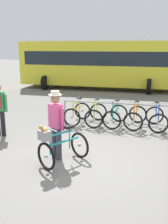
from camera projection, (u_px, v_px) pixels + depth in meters
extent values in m
plane|color=slate|center=(75.00, 160.00, 6.54)|extent=(80.00, 80.00, 0.00)
cylinder|color=#99999E|center=(65.00, 112.00, 9.51)|extent=(0.06, 0.06, 0.85)
cylinder|color=#99999E|center=(118.00, 103.00, 8.94)|extent=(3.84, 0.37, 0.05)
torus|color=black|center=(82.00, 111.00, 10.07)|extent=(0.66, 0.08, 0.66)
cylinder|color=#B7B7BC|center=(82.00, 111.00, 10.07)|extent=(0.08, 0.06, 0.08)
torus|color=black|center=(72.00, 117.00, 9.14)|extent=(0.66, 0.08, 0.66)
cylinder|color=#B7B7BC|center=(72.00, 117.00, 9.14)|extent=(0.08, 0.06, 0.08)
cube|color=yellow|center=(77.00, 108.00, 9.55)|extent=(0.06, 0.92, 0.04)
cube|color=yellow|center=(77.00, 102.00, 9.45)|extent=(0.05, 0.61, 0.04)
cylinder|color=yellow|center=(79.00, 106.00, 9.70)|extent=(0.03, 0.03, 0.55)
cube|color=black|center=(79.00, 98.00, 9.64)|extent=(0.13, 0.24, 0.06)
cylinder|color=yellow|center=(73.00, 108.00, 9.18)|extent=(0.03, 0.03, 0.63)
cylinder|color=#B7B7BC|center=(73.00, 99.00, 9.10)|extent=(0.52, 0.04, 0.03)
torus|color=black|center=(98.00, 112.00, 9.92)|extent=(0.67, 0.17, 0.66)
cylinder|color=#B7B7BC|center=(98.00, 112.00, 9.92)|extent=(0.09, 0.07, 0.08)
torus|color=black|center=(94.00, 119.00, 8.95)|extent=(0.67, 0.17, 0.66)
cylinder|color=#B7B7BC|center=(94.00, 119.00, 8.95)|extent=(0.09, 0.07, 0.08)
cube|color=#9ED14C|center=(96.00, 109.00, 9.38)|extent=(0.15, 0.92, 0.04)
cube|color=#9ED14C|center=(96.00, 103.00, 9.28)|extent=(0.11, 0.61, 0.04)
cylinder|color=#9ED14C|center=(97.00, 107.00, 9.54)|extent=(0.03, 0.03, 0.55)
cube|color=black|center=(97.00, 99.00, 9.47)|extent=(0.15, 0.25, 0.06)
cylinder|color=#9ED14C|center=(94.00, 109.00, 8.99)|extent=(0.03, 0.03, 0.63)
cylinder|color=#B7B7BC|center=(94.00, 100.00, 8.91)|extent=(0.52, 0.09, 0.03)
torus|color=black|center=(119.00, 113.00, 9.73)|extent=(0.66, 0.11, 0.66)
cylinder|color=#B7B7BC|center=(119.00, 113.00, 9.73)|extent=(0.08, 0.07, 0.08)
torus|color=black|center=(112.00, 120.00, 8.81)|extent=(0.66, 0.11, 0.66)
cylinder|color=#B7B7BC|center=(112.00, 120.00, 8.81)|extent=(0.08, 0.07, 0.08)
cube|color=teal|center=(116.00, 110.00, 9.21)|extent=(0.07, 0.92, 0.04)
cube|color=teal|center=(115.00, 104.00, 9.11)|extent=(0.06, 0.61, 0.04)
cylinder|color=teal|center=(117.00, 108.00, 9.36)|extent=(0.03, 0.03, 0.55)
cube|color=black|center=(117.00, 100.00, 9.30)|extent=(0.13, 0.24, 0.06)
cylinder|color=teal|center=(113.00, 110.00, 8.84)|extent=(0.03, 0.03, 0.63)
cylinder|color=#B7B7BC|center=(113.00, 101.00, 8.76)|extent=(0.52, 0.05, 0.03)
torus|color=black|center=(138.00, 114.00, 9.56)|extent=(0.66, 0.11, 0.66)
cylinder|color=#B7B7BC|center=(138.00, 114.00, 9.56)|extent=(0.08, 0.07, 0.08)
torus|color=black|center=(133.00, 122.00, 8.63)|extent=(0.66, 0.11, 0.66)
cylinder|color=#B7B7BC|center=(133.00, 122.00, 8.63)|extent=(0.08, 0.07, 0.08)
cube|color=orange|center=(136.00, 112.00, 9.04)|extent=(0.05, 0.92, 0.04)
cube|color=orange|center=(136.00, 106.00, 8.94)|extent=(0.04, 0.61, 0.04)
cylinder|color=orange|center=(137.00, 109.00, 9.20)|extent=(0.03, 0.03, 0.55)
cube|color=black|center=(137.00, 101.00, 9.13)|extent=(0.12, 0.24, 0.06)
cylinder|color=orange|center=(134.00, 112.00, 8.67)|extent=(0.03, 0.03, 0.63)
cylinder|color=#B7B7BC|center=(135.00, 102.00, 8.59)|extent=(0.52, 0.03, 0.03)
torus|color=black|center=(155.00, 115.00, 9.42)|extent=(0.66, 0.20, 0.66)
cylinder|color=#B7B7BC|center=(155.00, 115.00, 9.42)|extent=(0.09, 0.08, 0.08)
torus|color=black|center=(159.00, 124.00, 8.44)|extent=(0.66, 0.20, 0.66)
cylinder|color=#B7B7BC|center=(159.00, 124.00, 8.44)|extent=(0.09, 0.08, 0.08)
cube|color=#2D56B7|center=(157.00, 113.00, 8.87)|extent=(0.22, 0.91, 0.04)
cube|color=#2D56B7|center=(158.00, 107.00, 8.77)|extent=(0.16, 0.61, 0.04)
cylinder|color=#2D56B7|center=(156.00, 110.00, 9.04)|extent=(0.03, 0.03, 0.55)
cube|color=black|center=(157.00, 102.00, 8.97)|extent=(0.17, 0.26, 0.06)
cylinder|color=#2D56B7|center=(159.00, 113.00, 8.48)|extent=(0.03, 0.03, 0.63)
cylinder|color=#B7B7BC|center=(159.00, 104.00, 8.40)|extent=(0.51, 0.13, 0.03)
torus|color=black|center=(80.00, 145.00, 6.61)|extent=(0.61, 0.36, 0.66)
cylinder|color=#B7B7BC|center=(80.00, 145.00, 6.61)|extent=(0.10, 0.09, 0.08)
torus|color=black|center=(46.00, 156.00, 5.94)|extent=(0.61, 0.36, 0.66)
cylinder|color=#B7B7BC|center=(46.00, 156.00, 5.94)|extent=(0.10, 0.09, 0.08)
cube|color=teal|center=(64.00, 142.00, 6.22)|extent=(0.46, 0.83, 0.04)
cube|color=teal|center=(62.00, 133.00, 6.13)|extent=(0.32, 0.56, 0.04)
cylinder|color=teal|center=(69.00, 138.00, 6.33)|extent=(0.03, 0.03, 0.55)
cube|color=black|center=(69.00, 127.00, 6.26)|extent=(0.22, 0.27, 0.06)
cylinder|color=teal|center=(50.00, 142.00, 5.94)|extent=(0.03, 0.03, 0.63)
cylinder|color=#B7B7BC|center=(50.00, 129.00, 5.87)|extent=(0.47, 0.27, 0.03)
cube|color=gray|center=(44.00, 135.00, 5.80)|extent=(0.32, 0.30, 0.22)
ellipsoid|color=tan|center=(44.00, 131.00, 5.78)|extent=(0.23, 0.23, 0.16)
sphere|color=tan|center=(41.00, 127.00, 5.70)|extent=(0.11, 0.11, 0.11)
cylinder|color=#383842|center=(54.00, 142.00, 6.60)|extent=(0.14, 0.14, 0.82)
cylinder|color=#383842|center=(59.00, 144.00, 6.48)|extent=(0.14, 0.14, 0.82)
cube|color=#E54C8C|center=(56.00, 116.00, 6.37)|extent=(0.39, 0.32, 0.58)
cylinder|color=#E54C8C|center=(51.00, 116.00, 6.54)|extent=(0.09, 0.09, 0.55)
cylinder|color=#E54C8C|center=(62.00, 119.00, 6.25)|extent=(0.09, 0.09, 0.55)
sphere|color=#9E7051|center=(55.00, 99.00, 6.26)|extent=(0.22, 0.22, 0.22)
cylinder|color=beige|center=(55.00, 95.00, 6.24)|extent=(0.32, 0.32, 0.02)
cylinder|color=beige|center=(55.00, 93.00, 6.23)|extent=(0.20, 0.20, 0.09)
cylinder|color=black|center=(3.00, 123.00, 8.18)|extent=(0.14, 0.14, 0.82)
cylinder|color=#338C4C|center=(6.00, 103.00, 8.02)|extent=(0.09, 0.09, 0.55)
cube|color=yellow|center=(99.00, 63.00, 16.94)|extent=(10.17, 3.32, 2.70)
cube|color=#19232D|center=(99.00, 58.00, 16.86)|extent=(9.38, 3.27, 0.84)
cube|color=silver|center=(99.00, 41.00, 16.60)|extent=(9.15, 2.98, 0.08)
cylinder|color=black|center=(45.00, 83.00, 16.86)|extent=(0.32, 0.92, 0.90)
cylinder|color=black|center=(58.00, 78.00, 19.20)|extent=(0.32, 0.92, 0.90)
cylinder|color=black|center=(149.00, 86.00, 15.27)|extent=(0.32, 0.92, 0.90)
cylinder|color=black|center=(150.00, 81.00, 17.62)|extent=(0.32, 0.92, 0.90)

